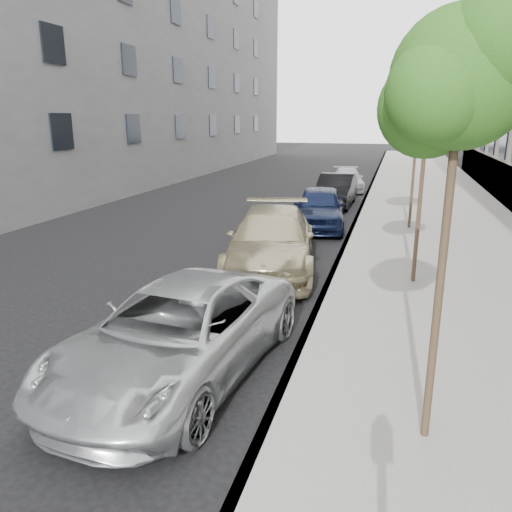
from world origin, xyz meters
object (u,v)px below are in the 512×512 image
at_px(tree_far, 419,121).
at_px(suv, 271,241).
at_px(tree_near, 464,78).
at_px(sedan_rear, 347,180).
at_px(minivan, 178,332).
at_px(sedan_black, 336,190).
at_px(tree_mid, 429,115).
at_px(sedan_blue, 320,208).

height_order(tree_far, suv, tree_far).
relative_size(tree_near, sedan_rear, 1.22).
bearing_deg(tree_far, tree_near, -90.00).
relative_size(minivan, sedan_black, 1.19).
relative_size(tree_mid, minivan, 0.89).
distance_m(tree_near, minivan, 5.38).
distance_m(tree_far, sedan_black, 6.69).
relative_size(tree_mid, tree_far, 1.02).
height_order(tree_far, sedan_rear, tree_far).
relative_size(tree_far, sedan_rear, 1.09).
bearing_deg(tree_far, tree_mid, -90.00).
bearing_deg(sedan_black, sedan_rear, 91.04).
bearing_deg(suv, tree_mid, -16.50).
bearing_deg(sedan_black, tree_far, -54.42).
height_order(tree_far, sedan_black, tree_far).
bearing_deg(sedan_rear, tree_mid, -87.41).
xyz_separation_m(suv, sedan_black, (0.46, 10.90, -0.08)).
height_order(tree_mid, tree_far, tree_mid).
xyz_separation_m(sedan_blue, sedan_black, (0.00, 5.17, -0.04)).
height_order(minivan, sedan_rear, minivan).
height_order(suv, sedan_blue, suv).
relative_size(tree_near, tree_far, 1.12).
relative_size(tree_far, sedan_blue, 1.02).
distance_m(tree_mid, suv, 5.04).
distance_m(tree_far, minivan, 13.15).
xyz_separation_m(tree_mid, sedan_blue, (-3.33, 6.17, -3.33)).
distance_m(tree_far, suv, 7.81).
bearing_deg(tree_far, sedan_rear, 107.97).
distance_m(tree_near, tree_mid, 6.51).
distance_m(suv, sedan_black, 10.91).
height_order(tree_mid, sedan_rear, tree_mid).
distance_m(tree_mid, tree_far, 6.50).
distance_m(sedan_black, sedan_rear, 5.43).
relative_size(sedan_blue, sedan_rear, 1.08).
relative_size(tree_far, suv, 0.83).
height_order(tree_near, sedan_black, tree_near).
distance_m(minivan, sedan_rear, 22.44).
xyz_separation_m(suv, sedan_rear, (0.46, 16.32, -0.20)).
bearing_deg(sedan_rear, suv, -100.25).
bearing_deg(tree_far, minivan, -107.34).
distance_m(minivan, suv, 6.11).
bearing_deg(sedan_black, suv, -91.38).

